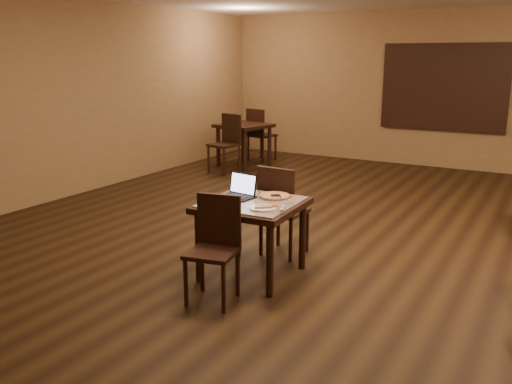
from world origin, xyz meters
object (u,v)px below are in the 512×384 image
Objects in this scene: other_table_b at (244,131)px; other_table_b_chair_near at (227,140)px; tiled_table at (252,211)px; chair_main_near at (215,242)px; laptop at (240,191)px; chair_main_far at (280,206)px; other_table_b_chair_far at (259,132)px; pizza_pan at (275,197)px.

other_table_b is 0.98× the size of other_table_b_chair_near.
chair_main_near is at bearing -94.21° from tiled_table.
chair_main_near is 6.05m from other_table_b.
tiled_table is 2.70× the size of laptop.
other_table_b_chair_far reaches higher than chair_main_far.
chair_main_near is 0.94× the size of chair_main_far.
other_table_b_chair_near is at bearing -46.74° from chair_main_far.
chair_main_near is 0.80m from laptop.
pizza_pan is 4.86m from other_table_b_chair_near.
other_table_b_chair_near is at bearing 123.09° from tiled_table.
chair_main_far is at bearing 108.52° from pizza_pan.
chair_main_near is (-0.02, -0.62, -0.13)m from tiled_table.
other_table_b_chair_near reaches higher than pizza_pan.
other_table_b_chair_far reaches higher than chair_main_near.
chair_main_near is at bearing -99.07° from pizza_pan.
chair_main_far is at bearing -42.26° from other_table_b.
chair_main_far is 0.44m from pizza_pan.
other_table_b_chair_far is at bearing 103.81° from other_table_b.
other_table_b_chair_far is at bearing -54.91° from chair_main_far.
laptop is 0.35m from pizza_pan.
other_table_b_chair_far is (-2.93, 5.93, 0.08)m from chair_main_near.
other_table_b_chair_far is (-2.94, 4.70, 0.05)m from chair_main_far.
other_table_b reaches higher than tiled_table.
tiled_table is at bearing 76.52° from chair_main_near.
chair_main_far is at bearing -37.75° from other_table_b_chair_near.
other_table_b is at bearing 103.81° from other_table_b_chair_far.
other_table_b is at bearing 124.48° from pizza_pan.
tiled_table is 0.28m from laptop.
laptop reaches higher than tiled_table.
pizza_pan is (0.32, 0.14, -0.05)m from laptop.
other_table_b_chair_near is (-2.91, 4.04, -0.05)m from tiled_table.
laptop is at bearing -43.49° from other_table_b_chair_near.
pizza_pan is (0.14, 0.86, 0.23)m from chair_main_near.
other_table_b is 0.64m from other_table_b_chair_far.
chair_main_far is 4.50m from other_table_b_chair_near.
other_table_b_chair_far is (-2.75, 5.21, -0.21)m from laptop.
laptop is at bearing 150.27° from tiled_table.
tiled_table is at bearing -45.94° from other_table_b.
other_table_b_chair_near is at bearing -76.19° from other_table_b.
other_table_b_chair_far is at bearing 116.40° from tiled_table.
pizza_pan is 0.31× the size of other_table_b_chair_far.
other_table_b_chair_far is (-0.02, 0.63, -0.08)m from other_table_b.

